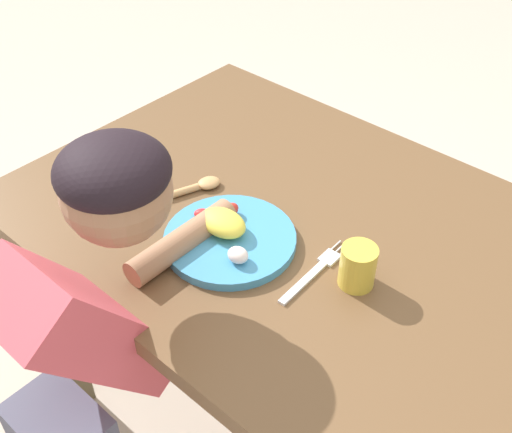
{
  "coord_description": "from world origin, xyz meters",
  "views": [
    {
      "loc": [
        0.55,
        -0.77,
        1.57
      ],
      "look_at": [
        -0.08,
        -0.06,
        0.77
      ],
      "focal_mm": 44.01,
      "sensor_mm": 36.0,
      "label": 1
    }
  ],
  "objects_px": {
    "fork": "(315,272)",
    "person": "(94,372)",
    "drinking_cup": "(358,266)",
    "spoon": "(191,189)",
    "plate": "(229,236)"
  },
  "relations": [
    {
      "from": "plate",
      "to": "person",
      "type": "xyz_separation_m",
      "value": [
        -0.05,
        -0.31,
        -0.15
      ]
    },
    {
      "from": "person",
      "to": "spoon",
      "type": "bearing_deg",
      "value": 108.03
    },
    {
      "from": "drinking_cup",
      "to": "fork",
      "type": "bearing_deg",
      "value": -157.36
    },
    {
      "from": "drinking_cup",
      "to": "person",
      "type": "xyz_separation_m",
      "value": [
        -0.29,
        -0.39,
        -0.18
      ]
    },
    {
      "from": "fork",
      "to": "drinking_cup",
      "type": "bearing_deg",
      "value": -69.31
    },
    {
      "from": "spoon",
      "to": "plate",
      "type": "bearing_deg",
      "value": -89.12
    },
    {
      "from": "fork",
      "to": "person",
      "type": "bearing_deg",
      "value": 146.17
    },
    {
      "from": "drinking_cup",
      "to": "person",
      "type": "distance_m",
      "value": 0.52
    },
    {
      "from": "fork",
      "to": "spoon",
      "type": "height_order",
      "value": "spoon"
    },
    {
      "from": "drinking_cup",
      "to": "person",
      "type": "bearing_deg",
      "value": -127.07
    },
    {
      "from": "fork",
      "to": "drinking_cup",
      "type": "xyz_separation_m",
      "value": [
        0.07,
        0.03,
        0.04
      ]
    },
    {
      "from": "person",
      "to": "drinking_cup",
      "type": "bearing_deg",
      "value": 52.93
    },
    {
      "from": "spoon",
      "to": "person",
      "type": "relative_size",
      "value": 0.17
    },
    {
      "from": "spoon",
      "to": "drinking_cup",
      "type": "distance_m",
      "value": 0.42
    },
    {
      "from": "spoon",
      "to": "fork",
      "type": "bearing_deg",
      "value": -72.01
    }
  ]
}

